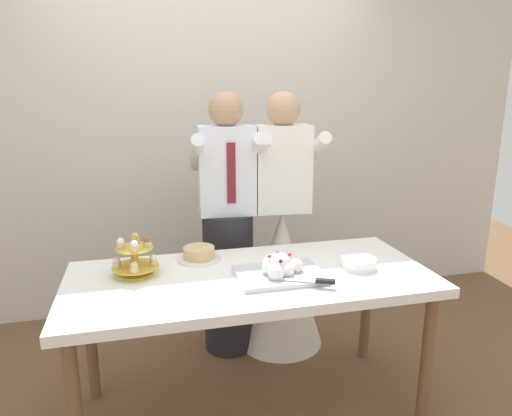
{
  "coord_description": "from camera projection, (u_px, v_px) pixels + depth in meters",
  "views": [
    {
      "loc": [
        -0.5,
        -2.08,
        1.66
      ],
      "look_at": [
        0.06,
        0.15,
        1.07
      ],
      "focal_mm": 32.36,
      "sensor_mm": 36.0,
      "label": 1
    }
  ],
  "objects": [
    {
      "name": "person_bride",
      "position": [
        281.0,
        261.0,
        3.02
      ],
      "size": [
        0.56,
        0.56,
        1.66
      ],
      "color": "white",
      "rests_on": "ground_plane"
    },
    {
      "name": "dessert_table",
      "position": [
        251.0,
        288.0,
        2.31
      ],
      "size": [
        1.8,
        0.8,
        0.78
      ],
      "color": "white",
      "rests_on": "ground_plane"
    },
    {
      "name": "main_cake_tray",
      "position": [
        279.0,
        269.0,
        2.25
      ],
      "size": [
        0.42,
        0.36,
        0.12
      ],
      "color": "silver",
      "rests_on": "dessert_table"
    },
    {
      "name": "ground_plane",
      "position": [
        251.0,
        409.0,
        2.48
      ],
      "size": [
        8.0,
        8.0,
        0.0
      ],
      "primitive_type": "plane",
      "color": "brown"
    },
    {
      "name": "round_cake",
      "position": [
        199.0,
        254.0,
        2.49
      ],
      "size": [
        0.24,
        0.24,
        0.07
      ],
      "color": "white",
      "rests_on": "dessert_table"
    },
    {
      "name": "cupcake_stand",
      "position": [
        135.0,
        259.0,
        2.26
      ],
      "size": [
        0.23,
        0.23,
        0.21
      ],
      "color": "gold",
      "rests_on": "dessert_table"
    },
    {
      "name": "rear_wall",
      "position": [
        207.0,
        120.0,
        3.45
      ],
      "size": [
        5.2,
        0.1,
        2.9
      ],
      "primitive_type": "cube",
      "color": "beige",
      "rests_on": "ground_plane"
    },
    {
      "name": "plate_stack",
      "position": [
        359.0,
        263.0,
        2.37
      ],
      "size": [
        0.18,
        0.18,
        0.05
      ],
      "color": "white",
      "rests_on": "dessert_table"
    },
    {
      "name": "person_groom",
      "position": [
        228.0,
        240.0,
        2.92
      ],
      "size": [
        0.49,
        0.52,
        1.66
      ],
      "color": "#232328",
      "rests_on": "ground_plane"
    }
  ]
}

